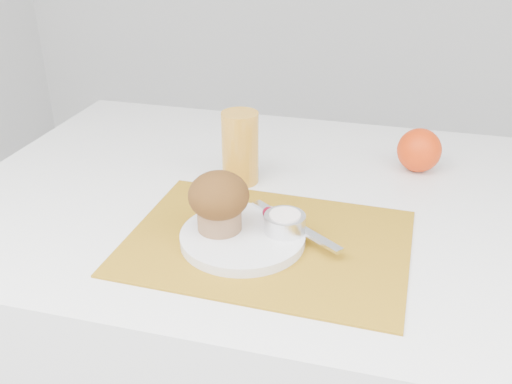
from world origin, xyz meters
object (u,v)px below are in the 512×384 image
(table, at_px, (286,353))
(orange, at_px, (419,150))
(plate, at_px, (243,237))
(muffin, at_px, (219,200))
(juice_glass, at_px, (240,148))

(table, relative_size, orange, 14.16)
(plate, distance_m, muffin, 0.07)
(juice_glass, distance_m, muffin, 0.21)
(orange, distance_m, juice_glass, 0.35)
(orange, distance_m, muffin, 0.45)
(table, distance_m, juice_glass, 0.46)
(table, distance_m, plate, 0.43)
(juice_glass, relative_size, muffin, 1.44)
(orange, relative_size, juice_glass, 0.62)
(orange, xyz_separation_m, muffin, (-0.30, -0.34, 0.03))
(table, xyz_separation_m, muffin, (-0.08, -0.17, 0.44))
(table, xyz_separation_m, juice_glass, (-0.10, 0.03, 0.44))
(juice_glass, height_order, muffin, juice_glass)
(muffin, bearing_deg, plate, -6.15)
(plate, relative_size, muffin, 2.04)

